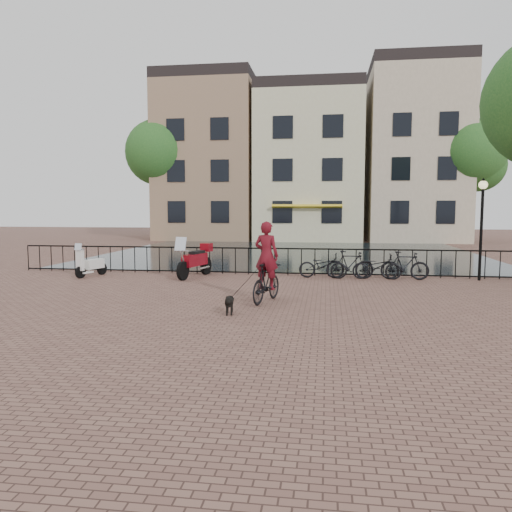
# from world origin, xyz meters

# --- Properties ---
(ground) EXTENTS (100.00, 100.00, 0.00)m
(ground) POSITION_xyz_m (0.00, 0.00, 0.00)
(ground) COLOR brown
(ground) RESTS_ON ground
(canal_water) EXTENTS (20.00, 20.00, 0.00)m
(canal_water) POSITION_xyz_m (0.00, 17.30, 0.00)
(canal_water) COLOR black
(canal_water) RESTS_ON ground
(railing) EXTENTS (20.00, 0.05, 1.02)m
(railing) POSITION_xyz_m (0.00, 8.00, 0.50)
(railing) COLOR black
(railing) RESTS_ON ground
(canal_house_left) EXTENTS (7.50, 9.00, 12.80)m
(canal_house_left) POSITION_xyz_m (-7.50, 30.00, 6.40)
(canal_house_left) COLOR #907254
(canal_house_left) RESTS_ON ground
(canal_house_mid) EXTENTS (8.00, 9.50, 11.80)m
(canal_house_mid) POSITION_xyz_m (0.50, 30.00, 5.90)
(canal_house_mid) COLOR beige
(canal_house_mid) RESTS_ON ground
(canal_house_right) EXTENTS (7.00, 9.00, 13.30)m
(canal_house_right) POSITION_xyz_m (8.50, 30.00, 6.65)
(canal_house_right) COLOR tan
(canal_house_right) RESTS_ON ground
(tree_far_left) EXTENTS (5.04, 5.04, 9.27)m
(tree_far_left) POSITION_xyz_m (-11.00, 27.00, 6.73)
(tree_far_left) COLOR black
(tree_far_left) RESTS_ON ground
(tree_far_right) EXTENTS (4.76, 4.76, 8.76)m
(tree_far_right) POSITION_xyz_m (12.00, 27.00, 6.35)
(tree_far_right) COLOR black
(tree_far_right) RESTS_ON ground
(lamp_post) EXTENTS (0.30, 0.30, 3.45)m
(lamp_post) POSITION_xyz_m (7.20, 7.60, 2.38)
(lamp_post) COLOR black
(lamp_post) RESTS_ON ground
(cyclist) EXTENTS (1.01, 1.92, 2.53)m
(cyclist) POSITION_xyz_m (0.34, 2.59, 0.96)
(cyclist) COLOR black
(cyclist) RESTS_ON ground
(dog) EXTENTS (0.34, 0.75, 0.49)m
(dog) POSITION_xyz_m (-0.35, 0.98, 0.24)
(dog) COLOR black
(dog) RESTS_ON ground
(motorcycle) EXTENTS (1.07, 2.23, 1.55)m
(motorcycle) POSITION_xyz_m (-2.81, 6.97, 0.77)
(motorcycle) COLOR maroon
(motorcycle) RESTS_ON ground
(scooter) EXTENTS (0.80, 1.44, 1.28)m
(scooter) POSITION_xyz_m (-6.65, 6.68, 0.64)
(scooter) COLOR white
(scooter) RESTS_ON ground
(parked_bike_0) EXTENTS (1.76, 0.72, 0.90)m
(parked_bike_0) POSITION_xyz_m (1.80, 7.40, 0.45)
(parked_bike_0) COLOR black
(parked_bike_0) RESTS_ON ground
(parked_bike_1) EXTENTS (1.67, 0.51, 1.00)m
(parked_bike_1) POSITION_xyz_m (2.75, 7.40, 0.50)
(parked_bike_1) COLOR black
(parked_bike_1) RESTS_ON ground
(parked_bike_2) EXTENTS (1.72, 0.60, 0.90)m
(parked_bike_2) POSITION_xyz_m (3.70, 7.40, 0.45)
(parked_bike_2) COLOR black
(parked_bike_2) RESTS_ON ground
(parked_bike_3) EXTENTS (1.68, 0.52, 1.00)m
(parked_bike_3) POSITION_xyz_m (4.65, 7.40, 0.50)
(parked_bike_3) COLOR black
(parked_bike_3) RESTS_ON ground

